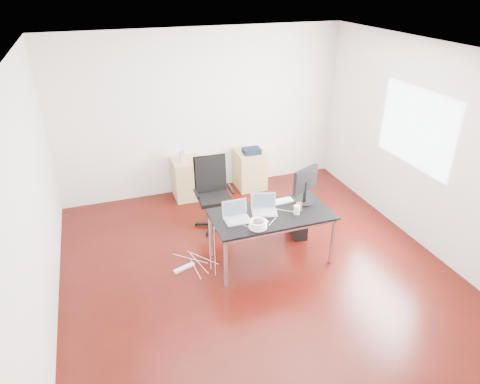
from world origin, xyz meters
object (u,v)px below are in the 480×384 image
object	(u,v)px
desk	(272,217)
filing_cabinet_left	(188,179)
office_chair	(213,190)
filing_cabinet_right	(250,170)
pc_tower	(297,221)

from	to	relation	value
desk	filing_cabinet_left	bearing A→B (deg)	106.39
filing_cabinet_left	office_chair	bearing A→B (deg)	-81.02
filing_cabinet_right	filing_cabinet_left	bearing A→B (deg)	180.00
office_chair	filing_cabinet_left	xyz separation A→B (m)	(-0.16, 1.03, -0.26)
filing_cabinet_left	pc_tower	bearing A→B (deg)	-53.47
office_chair	filing_cabinet_right	distance (m)	1.45
desk	filing_cabinet_right	world-z (taller)	desk
filing_cabinet_left	filing_cabinet_right	size ratio (longest dim) A/B	1.00
filing_cabinet_right	pc_tower	bearing A→B (deg)	-86.18
desk	office_chair	world-z (taller)	office_chair
desk	filing_cabinet_left	distance (m)	2.29
office_chair	filing_cabinet_left	bearing A→B (deg)	102.15
office_chair	desk	bearing A→B (deg)	-64.29
desk	filing_cabinet_right	xyz separation A→B (m)	(0.52, 2.18, -0.33)
pc_tower	office_chair	bearing A→B (deg)	155.30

